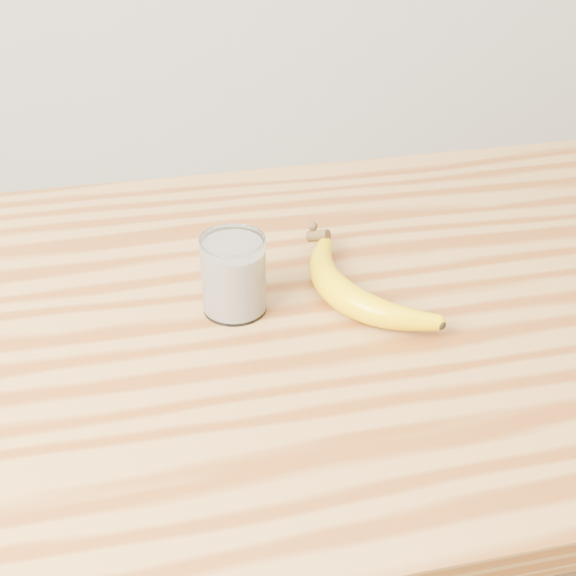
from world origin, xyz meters
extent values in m
cube|color=olive|center=(0.00, 0.00, 0.88)|extent=(1.20, 0.80, 0.04)
cylinder|color=brown|center=(0.54, 0.34, 0.43)|extent=(0.06, 0.06, 0.86)
cylinder|color=white|center=(-0.12, 0.01, 0.95)|extent=(0.08, 0.08, 0.10)
torus|color=white|center=(-0.12, 0.01, 1.00)|extent=(0.08, 0.08, 0.00)
cylinder|color=white|center=(-0.12, 0.01, 0.94)|extent=(0.07, 0.07, 0.08)
camera|label=1|loc=(-0.22, -0.79, 1.46)|focal=50.00mm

